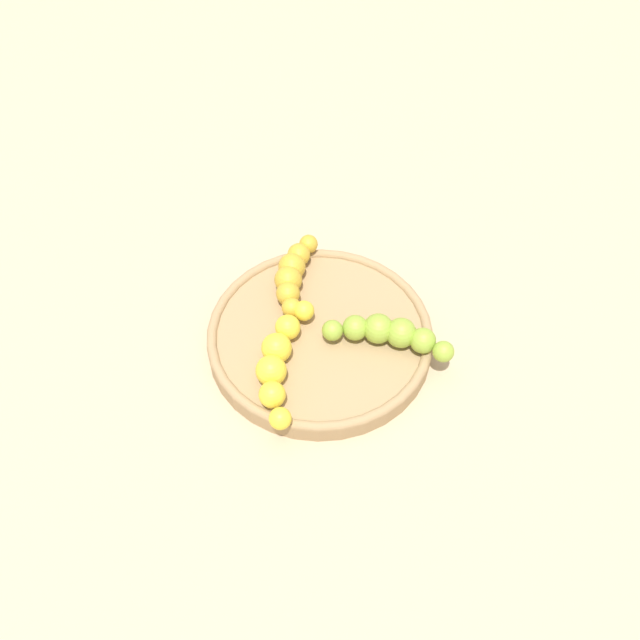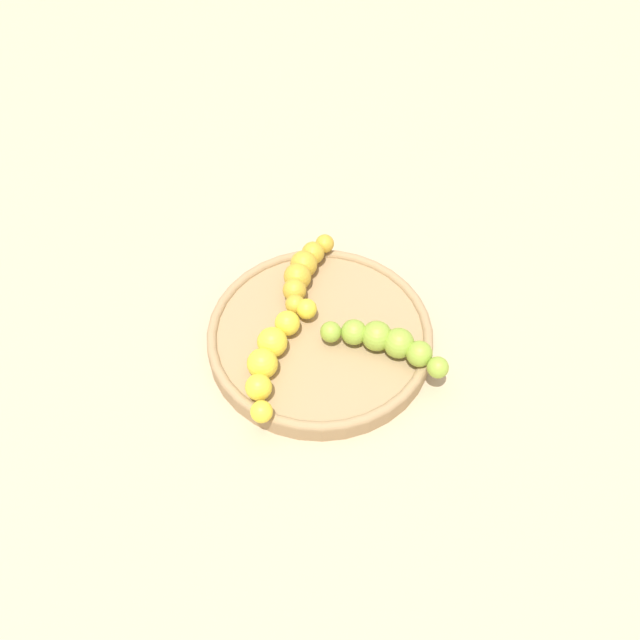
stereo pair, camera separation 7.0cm
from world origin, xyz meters
The scene contains 5 objects.
ground_plane centered at (0.00, 0.00, 0.00)m, with size 2.40×2.40×0.00m, color tan.
fruit_bowl centered at (0.00, 0.00, 0.01)m, with size 0.22×0.22×0.02m.
banana_spotted centered at (-0.02, 0.07, 0.03)m, with size 0.05×0.10×0.03m.
banana_yellow centered at (-0.05, -0.04, 0.03)m, with size 0.07×0.14×0.03m.
banana_green centered at (0.06, -0.02, 0.03)m, with size 0.12×0.07×0.03m.
Camera 2 is at (-0.01, -0.44, 0.59)m, focal length 41.00 mm.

